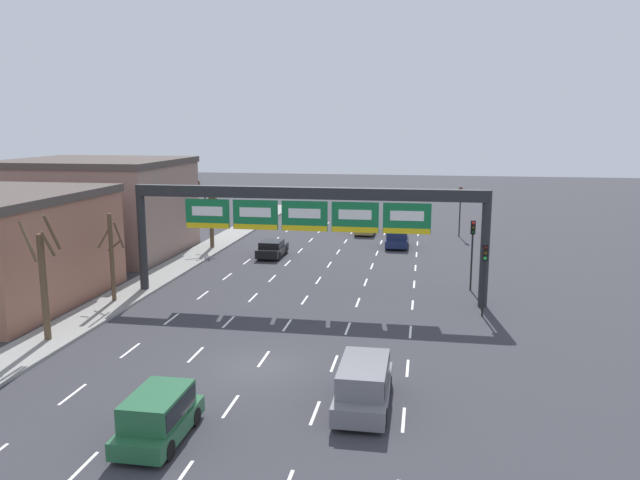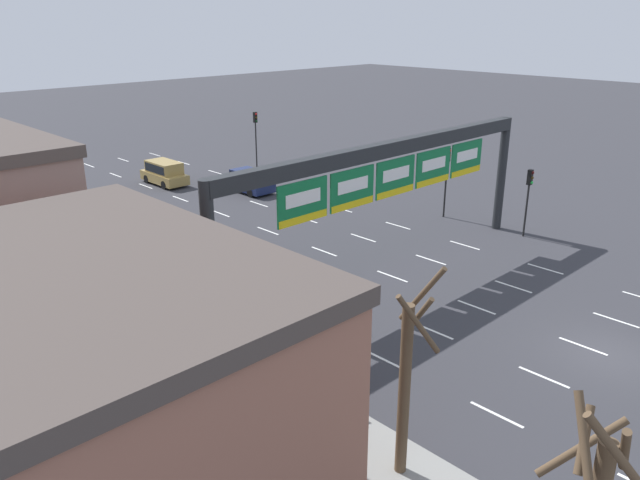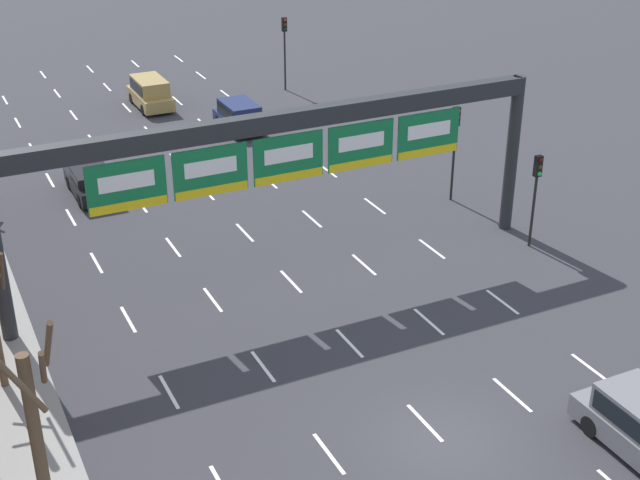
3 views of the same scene
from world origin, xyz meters
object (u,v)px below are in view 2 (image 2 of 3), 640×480
(suv_gold, at_px, (164,172))
(suv_navy, at_px, (250,180))
(traffic_light_near_gantry, at_px, (529,189))
(traffic_light_far_end, at_px, (256,128))
(traffic_light_mid_block, at_px, (447,168))
(tree_bare_third, at_px, (407,377))
(tree_bare_second, at_px, (54,201))
(sign_gantry, at_px, (391,169))
(tree_bare_closest, at_px, (244,307))
(car_black, at_px, (177,230))

(suv_gold, bearing_deg, suv_navy, -62.40)
(traffic_light_near_gantry, bearing_deg, traffic_light_far_end, 90.05)
(suv_gold, distance_m, traffic_light_near_gantry, 27.65)
(traffic_light_mid_block, relative_size, tree_bare_third, 0.72)
(suv_navy, xyz_separation_m, tree_bare_second, (-15.88, -3.39, 2.30))
(tree_bare_second, bearing_deg, traffic_light_mid_block, -26.23)
(traffic_light_far_end, height_order, tree_bare_third, tree_bare_third)
(sign_gantry, relative_size, tree_bare_closest, 4.13)
(suv_navy, height_order, tree_bare_closest, tree_bare_closest)
(tree_bare_third, bearing_deg, car_black, 74.44)
(sign_gantry, relative_size, tree_bare_second, 3.78)
(suv_navy, xyz_separation_m, traffic_light_near_gantry, (5.70, -19.53, 2.04))
(suv_navy, distance_m, tree_bare_second, 16.40)
(suv_gold, xyz_separation_m, traffic_light_mid_block, (8.82, -20.39, 2.29))
(traffic_light_far_end, distance_m, tree_bare_third, 40.11)
(traffic_light_far_end, bearing_deg, traffic_light_mid_block, -90.73)
(car_black, bearing_deg, traffic_light_mid_block, -27.85)
(suv_gold, distance_m, car_black, 13.91)
(sign_gantry, xyz_separation_m, traffic_light_near_gantry, (10.53, -1.93, -2.61))
(car_black, relative_size, traffic_light_far_end, 0.88)
(sign_gantry, bearing_deg, car_black, 113.25)
(car_black, xyz_separation_m, traffic_light_far_end, (15.58, 12.02, 2.68))
(traffic_light_mid_block, height_order, tree_bare_closest, tree_bare_closest)
(tree_bare_closest, distance_m, tree_bare_second, 17.02)
(car_black, bearing_deg, suv_navy, 30.27)
(traffic_light_near_gantry, bearing_deg, suv_gold, 109.27)
(suv_gold, height_order, traffic_light_mid_block, traffic_light_mid_block)
(tree_bare_third, bearing_deg, suv_gold, 69.74)
(tree_bare_closest, bearing_deg, traffic_light_mid_block, 16.84)
(sign_gantry, bearing_deg, suv_gold, 86.60)
(tree_bare_third, bearing_deg, sign_gantry, 41.75)
(tree_bare_third, bearing_deg, tree_bare_closest, 91.42)
(tree_bare_second, bearing_deg, suv_gold, 38.42)
(suv_navy, relative_size, tree_bare_third, 0.62)
(suv_navy, bearing_deg, suv_gold, 117.60)
(tree_bare_closest, height_order, tree_bare_second, tree_bare_second)
(traffic_light_mid_block, relative_size, tree_bare_second, 0.80)
(sign_gantry, height_order, suv_gold, sign_gantry)
(tree_bare_third, bearing_deg, tree_bare_second, 89.79)
(suv_navy, distance_m, tree_bare_closest, 26.10)
(sign_gantry, relative_size, traffic_light_far_end, 4.58)
(traffic_light_near_gantry, distance_m, tree_bare_second, 26.95)
(sign_gantry, distance_m, car_black, 13.74)
(car_black, bearing_deg, sign_gantry, -66.75)
(suv_navy, height_order, traffic_light_near_gantry, traffic_light_near_gantry)
(suv_navy, xyz_separation_m, tree_bare_third, (-15.96, -27.53, 2.34))
(suv_navy, distance_m, traffic_light_near_gantry, 20.44)
(traffic_light_near_gantry, bearing_deg, suv_navy, 106.27)
(traffic_light_mid_block, xyz_separation_m, tree_bare_third, (-21.38, -13.65, -0.04))
(traffic_light_mid_block, bearing_deg, car_black, 152.15)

